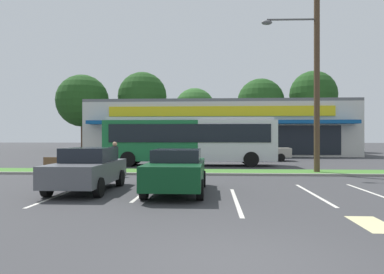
{
  "coord_description": "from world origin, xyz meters",
  "views": [
    {
      "loc": [
        -0.44,
        -5.5,
        1.93
      ],
      "look_at": [
        -1.79,
        18.1,
        1.94
      ],
      "focal_mm": 33.85,
      "sensor_mm": 36.0,
      "label": 1
    }
  ],
  "objects": [
    {
      "name": "curb_lip",
      "position": [
        0.0,
        12.78,
        0.06
      ],
      "size": [
        56.0,
        0.24,
        0.12
      ],
      "primitive_type": "cube",
      "color": "gray",
      "rests_on": "ground_plane"
    },
    {
      "name": "car_2",
      "position": [
        -4.93,
        7.28,
        0.79
      ],
      "size": [
        1.92,
        4.33,
        1.55
      ],
      "rotation": [
        0.0,
        0.0,
        -1.57
      ],
      "color": "#515459",
      "rests_on": "ground_plane"
    },
    {
      "name": "city_bus",
      "position": [
        -1.98,
        19.09,
        1.76
      ],
      "size": [
        11.52,
        2.82,
        3.25
      ],
      "rotation": [
        0.0,
        0.0,
        0.02
      ],
      "color": "#196638",
      "rests_on": "ground_plane"
    },
    {
      "name": "parking_stripe_0",
      "position": [
        -5.53,
        6.4,
        0.0
      ],
      "size": [
        0.12,
        4.8,
        0.01
      ],
      "primitive_type": "cube",
      "color": "silver",
      "rests_on": "ground_plane"
    },
    {
      "name": "bus_stop_bench",
      "position": [
        -7.94,
        11.93,
        0.5
      ],
      "size": [
        1.6,
        0.45,
        0.95
      ],
      "rotation": [
        0.0,
        0.0,
        3.14
      ],
      "color": "brown",
      "rests_on": "ground_plane"
    },
    {
      "name": "lot_arrow",
      "position": [
        3.11,
        2.74,
        0.0
      ],
      "size": [
        0.7,
        1.6,
        0.01
      ],
      "primitive_type": "cube",
      "color": "beige",
      "rests_on": "ground_plane"
    },
    {
      "name": "tree_mid_right",
      "position": [
        13.14,
        44.17,
        7.69
      ],
      "size": [
        6.33,
        6.33,
        10.88
      ],
      "color": "#473323",
      "rests_on": "ground_plane"
    },
    {
      "name": "parking_stripe_2",
      "position": [
        0.27,
        5.54,
        0.0
      ],
      "size": [
        0.12,
        4.8,
        0.01
      ],
      "primitive_type": "cube",
      "color": "silver",
      "rests_on": "ground_plane"
    },
    {
      "name": "utility_pole",
      "position": [
        4.87,
        13.74,
        5.99
      ],
      "size": [
        3.03,
        2.4,
        11.26
      ],
      "color": "#4C3826",
      "rests_on": "ground_plane"
    },
    {
      "name": "tree_far_left",
      "position": [
        -19.15,
        45.45,
        7.16
      ],
      "size": [
        7.47,
        7.47,
        10.91
      ],
      "color": "#473323",
      "rests_on": "ground_plane"
    },
    {
      "name": "tree_mid",
      "position": [
        6.12,
        44.34,
        6.74
      ],
      "size": [
        6.36,
        6.36,
        9.94
      ],
      "color": "#473323",
      "rests_on": "ground_plane"
    },
    {
      "name": "car_0",
      "position": [
        3.5,
        24.28,
        0.79
      ],
      "size": [
        4.53,
        1.92,
        1.54
      ],
      "color": "#9E998C",
      "rests_on": "ground_plane"
    },
    {
      "name": "pedestrian_near_bench",
      "position": [
        -5.31,
        12.26,
        0.86
      ],
      "size": [
        0.34,
        0.34,
        1.7
      ],
      "rotation": [
        0.0,
        0.0,
        1.16
      ],
      "color": "black",
      "rests_on": "ground_plane"
    },
    {
      "name": "parking_stripe_4",
      "position": [
        5.06,
        7.2,
        0.0
      ],
      "size": [
        0.12,
        4.8,
        0.01
      ],
      "primitive_type": "cube",
      "color": "silver",
      "rests_on": "ground_plane"
    },
    {
      "name": "storefront_building",
      "position": [
        0.3,
        35.65,
        2.89
      ],
      "size": [
        27.65,
        12.65,
        5.76
      ],
      "color": "beige",
      "rests_on": "ground_plane"
    },
    {
      "name": "grass_median",
      "position": [
        0.0,
        14.0,
        0.06
      ],
      "size": [
        56.0,
        2.2,
        0.12
      ],
      "primitive_type": "cube",
      "color": "#427A2D",
      "rests_on": "ground_plane"
    },
    {
      "name": "tree_mid_left",
      "position": [
        -3.04,
        46.84,
        6.1
      ],
      "size": [
        5.86,
        5.86,
        9.05
      ],
      "color": "#473323",
      "rests_on": "ground_plane"
    },
    {
      "name": "parking_stripe_3",
      "position": [
        2.97,
        6.97,
        0.0
      ],
      "size": [
        0.12,
        4.8,
        0.01
      ],
      "primitive_type": "cube",
      "color": "silver",
      "rests_on": "ground_plane"
    },
    {
      "name": "car_1",
      "position": [
        -1.69,
        7.04,
        0.79
      ],
      "size": [
        1.95,
        4.61,
        1.5
      ],
      "rotation": [
        0.0,
        0.0,
        -1.57
      ],
      "color": "#0C3F1E",
      "rests_on": "ground_plane"
    },
    {
      "name": "parking_stripe_1",
      "position": [
        -2.84,
        7.42,
        0.0
      ],
      "size": [
        0.12,
        4.8,
        0.01
      ],
      "primitive_type": "cube",
      "color": "silver",
      "rests_on": "ground_plane"
    },
    {
      "name": "tree_left",
      "position": [
        -10.52,
        45.86,
        7.76
      ],
      "size": [
        6.98,
        6.98,
        11.26
      ],
      "color": "#473323",
      "rests_on": "ground_plane"
    },
    {
      "name": "ground_plane",
      "position": [
        0.0,
        0.0,
        0.0
      ],
      "size": [
        240.0,
        240.0,
        0.0
      ],
      "primitive_type": "plane",
      "color": "#38383A"
    }
  ]
}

